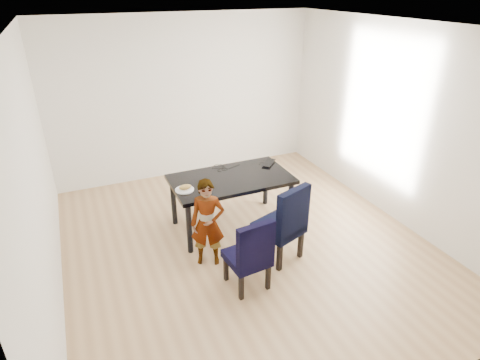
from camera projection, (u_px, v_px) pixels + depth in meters
name	position (u px, v px, depth m)	size (l,w,h in m)	color
floor	(246.00, 244.00, 5.29)	(4.50, 5.00, 0.01)	tan
ceiling	(248.00, 25.00, 4.09)	(4.50, 5.00, 0.01)	white
wall_back	(185.00, 98.00, 6.75)	(4.50, 0.01, 2.70)	white
wall_front	(404.00, 279.00, 2.63)	(4.50, 0.01, 2.70)	white
wall_left	(35.00, 183.00, 3.88)	(0.01, 5.00, 2.70)	silver
wall_right	(396.00, 124.00, 5.50)	(0.01, 5.00, 2.70)	silver
dining_table	(231.00, 202.00, 5.53)	(1.60, 0.90, 0.75)	black
chair_left	(247.00, 252.00, 4.39)	(0.43, 0.45, 0.90)	black
chair_right	(279.00, 221.00, 4.84)	(0.49, 0.51, 1.02)	black
child	(208.00, 223.00, 4.72)	(0.41, 0.27, 1.11)	orange
plate	(185.00, 190.00, 5.04)	(0.24, 0.24, 0.01)	silver
sandwich	(185.00, 187.00, 5.02)	(0.16, 0.08, 0.07)	#A3803A
laptop	(266.00, 162.00, 5.79)	(0.31, 0.20, 0.02)	black
cable_tangle	(222.00, 169.00, 5.59)	(0.14, 0.14, 0.01)	black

